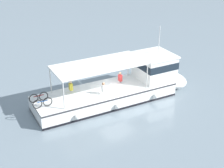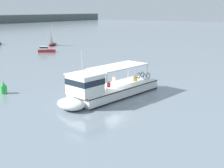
# 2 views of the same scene
# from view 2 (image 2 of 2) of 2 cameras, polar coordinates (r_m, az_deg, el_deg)

# --- Properties ---
(ground_plane) EXTENTS (400.00, 400.00, 0.00)m
(ground_plane) POSITION_cam_2_polar(r_m,az_deg,el_deg) (31.67, -0.57, -2.41)
(ground_plane) COLOR gray
(ferry_main) EXTENTS (13.03, 4.91, 5.32)m
(ferry_main) POSITION_cam_2_polar(r_m,az_deg,el_deg) (30.57, -1.29, -1.04)
(ferry_main) COLOR white
(ferry_main) RESTS_ON ground
(sailboat_off_stern) EXTENTS (4.95, 3.25, 5.40)m
(sailboat_off_stern) POSITION_cam_2_polar(r_m,az_deg,el_deg) (78.66, -11.32, 7.62)
(sailboat_off_stern) COLOR maroon
(sailboat_off_stern) RESTS_ON ground
(motorboat_outer_anchorage) EXTENTS (3.18, 3.67, 1.26)m
(motorboat_outer_anchorage) POSITION_cam_2_polar(r_m,az_deg,el_deg) (66.26, -12.54, 6.40)
(motorboat_outer_anchorage) COLOR maroon
(motorboat_outer_anchorage) RESTS_ON ground
(channel_buoy) EXTENTS (0.70, 0.70, 1.40)m
(channel_buoy) POSITION_cam_2_polar(r_m,az_deg,el_deg) (34.75, -19.98, -0.81)
(channel_buoy) COLOR green
(channel_buoy) RESTS_ON ground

